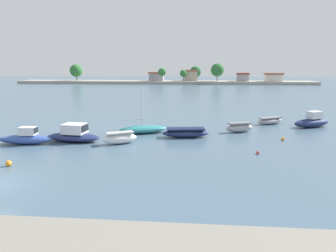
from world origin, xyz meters
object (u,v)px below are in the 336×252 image
mooring_buoy_0 (258,153)px  mooring_buoy_1 (9,163)px  moored_boat_2 (74,135)px  moored_boat_7 (270,121)px  moored_boat_1 (26,138)px  moored_boat_5 (186,133)px  moored_boat_3 (120,138)px  mooring_buoy_2 (283,139)px  moored_boat_8 (312,122)px  moored_boat_4 (143,129)px  moored_boat_6 (240,128)px

mooring_buoy_0 → mooring_buoy_1: mooring_buoy_1 is taller
moored_boat_2 → moored_boat_7: size_ratio=1.45×
moored_boat_7 → mooring_buoy_1: size_ratio=8.93×
moored_boat_1 → moored_boat_5: (14.98, 4.00, -0.11)m
moored_boat_3 → mooring_buoy_2: size_ratio=10.49×
moored_boat_2 → mooring_buoy_2: size_ratio=17.34×
mooring_buoy_1 → moored_boat_8: bearing=30.8°
moored_boat_1 → moored_boat_8: (30.07, 10.43, 0.10)m
moored_boat_1 → moored_boat_3: 8.88m
moored_boat_1 → moored_boat_7: (25.50, 11.85, -0.14)m
moored_boat_7 → moored_boat_3: bearing=-174.4°
moored_boat_1 → moored_boat_4: bearing=23.8°
moored_boat_3 → moored_boat_5: bearing=0.1°
moored_boat_2 → moored_boat_8: (26.00, 9.04, 0.03)m
moored_boat_2 → mooring_buoy_1: (-1.85, -7.56, -0.41)m
moored_boat_3 → mooring_buoy_2: (15.81, 2.58, -0.38)m
moored_boat_1 → moored_boat_5: moored_boat_1 is taller
moored_boat_4 → mooring_buoy_2: 14.53m
moored_boat_6 → moored_boat_8: size_ratio=0.64×
moored_boat_5 → mooring_buoy_0: (6.18, -5.57, -0.31)m
mooring_buoy_0 → moored_boat_1: bearing=175.8°
moored_boat_1 → moored_boat_6: bearing=13.7°
moored_boat_5 → mooring_buoy_1: size_ratio=11.51×
moored_boat_6 → moored_boat_7: bearing=28.9°
moored_boat_3 → moored_boat_7: moored_boat_3 is taller
moored_boat_2 → moored_boat_4: size_ratio=1.01×
moored_boat_3 → moored_boat_8: moored_boat_8 is taller
moored_boat_2 → mooring_buoy_2: bearing=11.5°
moored_boat_6 → mooring_buoy_0: (0.25, -8.39, -0.38)m
moored_boat_2 → moored_boat_6: moored_boat_2 is taller
moored_boat_6 → mooring_buoy_2: moored_boat_6 is taller
moored_boat_4 → mooring_buoy_1: bearing=-144.0°
mooring_buoy_2 → moored_boat_3: bearing=-170.7°
moored_boat_7 → moored_boat_8: (4.58, -1.42, 0.23)m
moored_boat_8 → moored_boat_2: bearing=173.9°
moored_boat_1 → mooring_buoy_0: 21.23m
moored_boat_4 → moored_boat_1: bearing=-171.3°
moored_boat_7 → mooring_buoy_1: moored_boat_7 is taller
mooring_buoy_2 → mooring_buoy_1: bearing=-156.9°
moored_boat_1 → mooring_buoy_0: bearing=-8.6°
moored_boat_5 → mooring_buoy_2: moored_boat_5 is taller
moored_boat_6 → mooring_buoy_2: (3.74, -3.42, -0.36)m
moored_boat_3 → moored_boat_1: bearing=158.0°
moored_boat_1 → moored_boat_5: 15.50m
moored_boat_4 → moored_boat_8: moored_boat_4 is taller
mooring_buoy_0 → mooring_buoy_2: bearing=54.9°
moored_boat_6 → mooring_buoy_0: bearing=-107.1°
moored_boat_2 → moored_boat_5: (10.91, 2.60, -0.17)m
moored_boat_3 → moored_boat_6: (12.08, 6.00, -0.02)m
moored_boat_1 → moored_boat_3: size_ratio=1.52×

